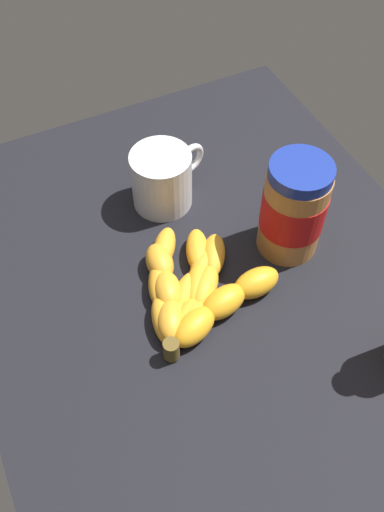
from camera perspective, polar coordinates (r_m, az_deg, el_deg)
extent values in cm
cube|color=black|center=(75.96, 2.47, -4.23)|extent=(81.46, 62.60, 4.09)
ellipsoid|color=orange|center=(69.00, 0.21, -7.25)|extent=(5.98, 7.49, 3.73)
ellipsoid|color=orange|center=(70.98, 3.26, -4.71)|extent=(5.14, 7.24, 3.73)
ellipsoid|color=orange|center=(72.96, 6.58, -2.73)|extent=(4.16, 6.79, 3.73)
ellipsoid|color=gold|center=(69.59, -0.34, -6.88)|extent=(6.64, 7.52, 3.17)
ellipsoid|color=gold|center=(72.31, 1.40, -3.37)|extent=(7.27, 7.09, 3.17)
ellipsoid|color=gold|center=(75.50, 2.20, 0.08)|extent=(7.61, 6.37, 3.17)
ellipsoid|color=gold|center=(69.79, -0.70, -6.69)|extent=(7.12, 7.38, 3.06)
ellipsoid|color=gold|center=(72.73, 0.55, -2.93)|extent=(7.65, 6.64, 3.06)
ellipsoid|color=gold|center=(76.08, 0.76, 0.64)|extent=(7.82, 5.58, 3.06)
ellipsoid|color=gold|center=(69.80, -1.58, -6.84)|extent=(6.66, 5.79, 2.89)
ellipsoid|color=gold|center=(72.25, -0.57, -3.62)|extent=(6.31, 6.37, 2.89)
ellipsoid|color=gold|center=(74.75, 1.07, -0.83)|extent=(5.71, 6.68, 2.89)
ellipsoid|color=orange|center=(69.50, -2.20, -6.73)|extent=(6.80, 5.59, 3.58)
ellipsoid|color=orange|center=(71.98, -2.54, -3.53)|extent=(6.60, 4.99, 3.58)
ellipsoid|color=orange|center=(74.63, -3.34, -0.62)|extent=(6.28, 4.30, 3.58)
ellipsoid|color=orange|center=(70.01, -2.88, -6.57)|extent=(7.62, 4.39, 2.95)
ellipsoid|color=orange|center=(73.07, -3.34, -2.75)|extent=(7.74, 5.59, 2.95)
ellipsoid|color=orange|center=(76.39, -2.89, 0.78)|extent=(7.54, 6.57, 2.95)
cylinder|color=brown|center=(67.63, -2.13, -9.54)|extent=(2.00, 2.00, 3.00)
cylinder|color=#B27238|center=(74.88, 10.26, 4.43)|extent=(8.39, 8.39, 13.16)
cylinder|color=#B71414|center=(74.40, 10.33, 4.76)|extent=(8.55, 8.55, 5.92)
cylinder|color=navy|center=(69.59, 11.14, 8.47)|extent=(8.11, 8.11, 1.69)
cylinder|color=silver|center=(80.96, -3.06, 7.84)|extent=(8.77, 8.77, 8.91)
torus|color=silver|center=(83.29, -0.15, 9.93)|extent=(2.44, 4.99, 4.92)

